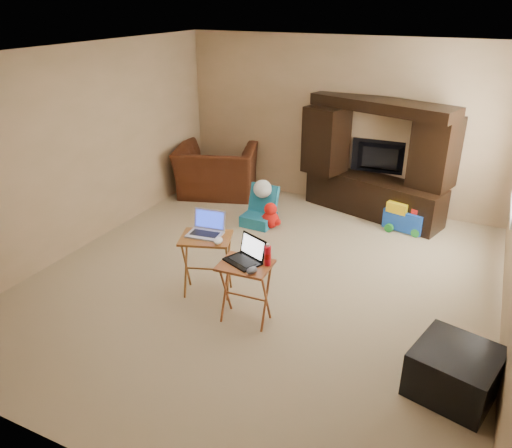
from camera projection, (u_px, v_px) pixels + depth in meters
The scene contains 19 objects.
floor at pixel (263, 280), 5.76m from camera, with size 5.50×5.50×0.00m, color tan.
ceiling at pixel (265, 53), 4.72m from camera, with size 5.50×5.50×0.00m, color silver.
wall_back at pixel (341, 123), 7.49m from camera, with size 5.00×5.00×0.00m, color tan.
wall_front at pixel (72, 316), 2.99m from camera, with size 5.00×5.00×0.00m, color tan.
wall_left at pixel (83, 149), 6.23m from camera, with size 5.50×5.50×0.00m, color tan.
entertainment_center at pixel (377, 159), 7.17m from camera, with size 2.08×0.52×1.70m, color black.
television at pixel (380, 158), 7.35m from camera, with size 0.86×0.11×0.50m, color black.
recliner at pixel (217, 171), 8.10m from camera, with size 1.25×1.09×0.81m, color #441D0E.
child_rocker at pixel (259, 206), 7.05m from camera, with size 0.42×0.48×0.56m, color #186788, non-canonical shape.
plush_toy at pixel (270, 215), 7.00m from camera, with size 0.34×0.28×0.38m, color red, non-canonical shape.
push_toy at pixel (406, 216), 6.92m from camera, with size 0.56×0.40×0.42m, color blue, non-canonical shape.
ottoman at pixel (455, 372), 4.07m from camera, with size 0.63×0.63×0.41m, color black.
tray_table_left at pixel (207, 265), 5.39m from camera, with size 0.53×0.42×0.69m, color #A16127.
tray_table_right at pixel (245, 293), 4.93m from camera, with size 0.50×0.40×0.65m, color #9B4C25.
laptop_left at pixel (204, 225), 5.23m from camera, with size 0.36×0.29×0.24m, color #B0AFB4.
laptop_right at pixel (242, 251), 4.78m from camera, with size 0.34×0.28×0.24m, color black.
mouse_left at pixel (218, 241), 5.10m from camera, with size 0.09×0.14×0.06m, color white.
mouse_right at pixel (252, 270), 4.63m from camera, with size 0.08×0.13×0.05m, color #45444A.
water_bottle at pixel (268, 256), 4.74m from camera, with size 0.06×0.06×0.20m, color red.
Camera 1 is at (2.07, -4.51, 3.00)m, focal length 35.00 mm.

